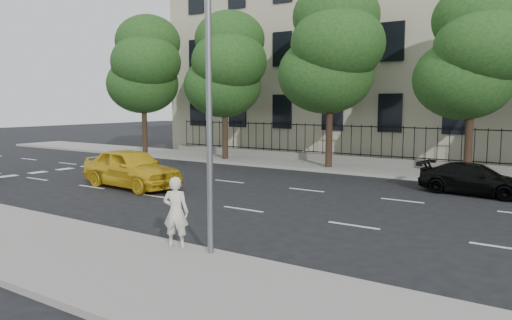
{
  "coord_description": "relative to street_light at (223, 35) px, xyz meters",
  "views": [
    {
      "loc": [
        9.66,
        -11.01,
        3.62
      ],
      "look_at": [
        0.18,
        3.0,
        1.65
      ],
      "focal_mm": 35.0,
      "sensor_mm": 36.0,
      "label": 1
    }
  ],
  "objects": [
    {
      "name": "ground",
      "position": [
        -2.5,
        1.77,
        -5.15
      ],
      "size": [
        120.0,
        120.0,
        0.0
      ],
      "primitive_type": "plane",
      "color": "black",
      "rests_on": "ground"
    },
    {
      "name": "near_sidewalk",
      "position": [
        -2.5,
        -2.23,
        -5.07
      ],
      "size": [
        60.0,
        4.0,
        0.15
      ],
      "primitive_type": "cube",
      "color": "gray",
      "rests_on": "ground"
    },
    {
      "name": "far_sidewalk",
      "position": [
        -2.5,
        15.77,
        -5.07
      ],
      "size": [
        60.0,
        4.0,
        0.15
      ],
      "primitive_type": "cube",
      "color": "gray",
      "rests_on": "ground"
    },
    {
      "name": "lane_markings",
      "position": [
        -2.5,
        6.52,
        -5.14
      ],
      "size": [
        49.6,
        4.62,
        0.01
      ],
      "primitive_type": null,
      "color": "silver",
      "rests_on": "ground"
    },
    {
      "name": "crosswalk",
      "position": [
        -16.5,
        6.37,
        -5.14
      ],
      "size": [
        0.5,
        12.1,
        0.01
      ],
      "primitive_type": null,
      "color": "silver",
      "rests_on": "ground"
    },
    {
      "name": "masonry_building",
      "position": [
        -2.5,
        24.72,
        3.87
      ],
      "size": [
        34.6,
        12.11,
        18.5
      ],
      "color": "beige",
      "rests_on": "ground"
    },
    {
      "name": "iron_fence",
      "position": [
        -2.5,
        17.47,
        -4.5
      ],
      "size": [
        30.0,
        0.5,
        2.2
      ],
      "color": "slate",
      "rests_on": "far_sidewalk"
    },
    {
      "name": "street_light",
      "position": [
        0.0,
        0.0,
        0.0
      ],
      "size": [
        0.25,
        3.32,
        8.05
      ],
      "color": "slate",
      "rests_on": "near_sidewalk"
    },
    {
      "name": "tree_a",
      "position": [
        -18.46,
        15.13,
        0.98
      ],
      "size": [
        5.71,
        5.31,
        9.39
      ],
      "color": "#382619",
      "rests_on": "far_sidewalk"
    },
    {
      "name": "tree_b",
      "position": [
        -11.46,
        15.13,
        0.69
      ],
      "size": [
        5.53,
        5.12,
        8.97
      ],
      "color": "#382619",
      "rests_on": "far_sidewalk"
    },
    {
      "name": "tree_c",
      "position": [
        -4.46,
        15.13,
        1.26
      ],
      "size": [
        5.89,
        5.5,
        9.8
      ],
      "color": "#382619",
      "rests_on": "far_sidewalk"
    },
    {
      "name": "tree_d",
      "position": [
        2.54,
        15.13,
        0.69
      ],
      "size": [
        5.34,
        4.94,
        8.84
      ],
      "color": "#382619",
      "rests_on": "far_sidewalk"
    },
    {
      "name": "yellow_taxi",
      "position": [
        -8.96,
        5.16,
        -4.31
      ],
      "size": [
        5.08,
        2.43,
        1.68
      ],
      "primitive_type": "imported",
      "rotation": [
        0.0,
        0.0,
        1.48
      ],
      "color": "gold",
      "rests_on": "ground"
    },
    {
      "name": "black_sedan",
      "position": [
        3.44,
        11.58,
        -4.53
      ],
      "size": [
        4.4,
        2.21,
        1.23
      ],
      "primitive_type": "imported",
      "rotation": [
        0.0,
        0.0,
        1.45
      ],
      "color": "black",
      "rests_on": "ground"
    },
    {
      "name": "woman_near",
      "position": [
        -0.98,
        -0.63,
        -4.14
      ],
      "size": [
        0.73,
        0.62,
        1.71
      ],
      "primitive_type": "imported",
      "rotation": [
        0.0,
        0.0,
        3.54
      ],
      "color": "beige",
      "rests_on": "near_sidewalk"
    }
  ]
}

